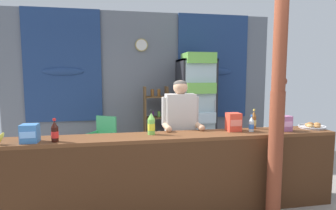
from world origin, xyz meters
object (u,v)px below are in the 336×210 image
Objects in this scene: pastry_tray at (312,126)px; stall_counter at (173,168)px; plastic_lawn_chair at (103,137)px; snack_box_wafer at (284,124)px; soda_bottle_water at (251,125)px; soda_bottle_iced_tea at (254,120)px; soda_bottle_lime_soda at (151,124)px; shopkeeper at (180,124)px; snack_box_biscuit at (30,133)px; soda_bottle_cola at (55,132)px; snack_box_crackers at (233,122)px; bottle_shelf_rack at (156,119)px; timber_post at (278,97)px; drink_fridge at (196,101)px.

stall_counter is at bearing -175.19° from pastry_tray.
plastic_lawn_chair is 4.58× the size of snack_box_wafer.
snack_box_wafer is at bearing -6.00° from soda_bottle_water.
soda_bottle_lime_soda is at bearing -175.86° from soda_bottle_iced_tea.
shopkeeper is 7.53× the size of soda_bottle_water.
snack_box_biscuit is 0.55× the size of pastry_tray.
snack_box_wafer is 0.99× the size of snack_box_biscuit.
snack_box_wafer is at bearing 1.24° from soda_bottle_cola.
snack_box_wafer is 0.84× the size of snack_box_crackers.
shopkeeper is at bearing 150.03° from snack_box_crackers.
soda_bottle_iced_tea is (0.92, -0.26, 0.06)m from shopkeeper.
snack_box_crackers reaches higher than plastic_lawn_chair.
snack_box_wafer is (1.26, -2.39, 0.29)m from bottle_shelf_rack.
soda_bottle_lime_soda is (0.65, -1.92, 0.56)m from plastic_lawn_chair.
soda_bottle_lime_soda is 1.13× the size of soda_bottle_iced_tea.
stall_counter is 0.95m from snack_box_crackers.
bottle_shelf_rack is 6.21× the size of snack_box_crackers.
soda_bottle_lime_soda is (-1.34, 0.43, -0.34)m from timber_post.
pastry_tray is (0.79, 0.42, -0.43)m from timber_post.
timber_post reaches higher than soda_bottle_lime_soda.
soda_bottle_water is (-0.11, 0.36, -0.37)m from timber_post.
shopkeeper is 4.53× the size of pastry_tray.
snack_box_biscuit is (-2.44, -2.21, -0.09)m from drink_fridge.
soda_bottle_lime_soda is at bearing -119.30° from drink_fridge.
timber_post is at bearing -6.23° from soda_bottle_cola.
soda_bottle_water reaches higher than snack_box_biscuit.
timber_post is at bearing -90.83° from soda_bottle_iced_tea.
timber_post is 1.86× the size of shopkeeper.
soda_bottle_water is 1.09× the size of snack_box_biscuit.
soda_bottle_lime_soda is 2.13m from pastry_tray.
plastic_lawn_chair is (-1.03, -0.36, -0.23)m from bottle_shelf_rack.
stall_counter is at bearing -112.68° from drink_fridge.
drink_fridge reaches higher than snack_box_biscuit.
soda_bottle_lime_soda is 1.52× the size of snack_box_biscuit.
timber_post is 3.21m from plastic_lawn_chair.
pastry_tray is at bearing -12.03° from shopkeeper.
soda_bottle_iced_tea is at bearing -84.49° from drink_fridge.
plastic_lawn_chair is at bearing 137.73° from soda_bottle_iced_tea.
bottle_shelf_rack reaches higher than pastry_tray.
soda_bottle_lime_soda is (-0.43, -0.35, 0.08)m from shopkeeper.
bottle_shelf_rack is at bearing 80.54° from soda_bottle_lime_soda.
drink_fridge is at bearing 67.01° from shopkeeper.
snack_box_crackers is 1.18× the size of snack_box_biscuit.
stall_counter is 19.49× the size of soda_bottle_water.
snack_box_wafer is (0.30, 0.32, -0.36)m from timber_post.
plastic_lawn_chair is 4.53× the size of snack_box_biscuit.
soda_bottle_cola is 1.32× the size of snack_box_wafer.
drink_fridge is 1.92m from plastic_lawn_chair.
bottle_shelf_rack is 7.34× the size of snack_box_biscuit.
bottle_shelf_rack is at bearing 59.99° from soda_bottle_cola.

